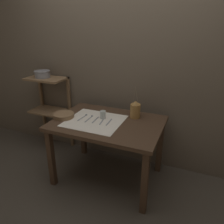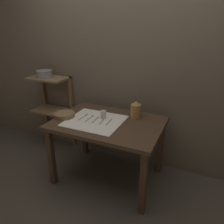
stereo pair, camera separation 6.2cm
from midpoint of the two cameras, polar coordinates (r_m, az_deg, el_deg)
ground_plane at (r=2.75m, az=-1.69°, el=-16.47°), size 12.00×12.00×0.00m
stone_wall_back at (r=2.69m, az=2.69°, el=11.03°), size 7.00×0.06×2.40m
wooden_table at (r=2.41m, az=-1.86°, el=-4.56°), size 1.17×0.83×0.73m
wooden_shelf_unit at (r=3.16m, az=-16.39°, el=3.13°), size 0.52×0.32×1.05m
linen_cloth at (r=2.39m, az=-5.30°, el=-2.30°), size 0.60×0.54×0.00m
pitcher_with_flowers at (r=2.44m, az=5.38°, el=0.55°), size 0.11×0.11×0.36m
wooden_bowl at (r=2.52m, az=-13.20°, el=-0.88°), size 0.23×0.23×0.05m
glass_tumbler_near at (r=2.42m, az=-3.11°, el=-0.70°), size 0.06×0.06×0.09m
spoon_outer at (r=2.51m, az=-7.83°, el=-1.04°), size 0.03×0.18×0.02m
spoon_inner at (r=2.47m, az=-6.27°, el=-1.36°), size 0.02×0.18×0.02m
fork_inner at (r=2.40m, az=-5.10°, el=-2.05°), size 0.02×0.17×0.00m
fork_outer at (r=2.36m, az=-3.39°, el=-2.44°), size 0.04×0.17×0.00m
knife_center at (r=2.34m, az=-1.54°, el=-2.64°), size 0.02×0.17×0.00m
metal_pot_large at (r=3.07m, az=-18.31°, el=9.45°), size 0.21×0.21×0.09m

